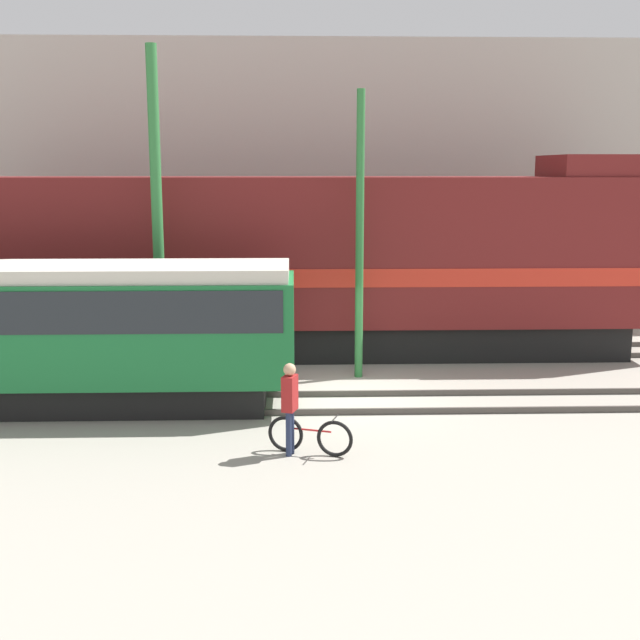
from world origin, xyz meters
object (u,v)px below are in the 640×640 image
at_px(freight_locomotive, 289,263).
at_px(utility_pole_left, 157,217).
at_px(streetcar, 47,327).
at_px(bicycle, 310,436).
at_px(utility_pole_center, 360,237).
at_px(person, 290,399).

height_order(freight_locomotive, utility_pole_left, utility_pole_left).
bearing_deg(streetcar, bicycle, -28.59).
height_order(freight_locomotive, streetcar, freight_locomotive).
bearing_deg(utility_pole_center, freight_locomotive, 125.15).
bearing_deg(freight_locomotive, streetcar, -136.03).
distance_m(streetcar, utility_pole_left, 4.02).
xyz_separation_m(freight_locomotive, person, (0.06, -8.31, -1.57)).
relative_size(person, utility_pole_left, 0.21).
relative_size(streetcar, utility_pole_left, 1.32).
distance_m(freight_locomotive, streetcar, 7.45).
distance_m(bicycle, person, 0.82).
xyz_separation_m(streetcar, bicycle, (5.77, -3.14, -1.51)).
distance_m(freight_locomotive, utility_pole_center, 3.29).
relative_size(bicycle, person, 0.91).
xyz_separation_m(streetcar, person, (5.39, -3.17, -0.77)).
distance_m(bicycle, utility_pole_left, 7.78).
bearing_deg(utility_pole_center, person, -106.93).
bearing_deg(person, streetcar, 149.58).
bearing_deg(bicycle, utility_pole_center, 76.51).
bearing_deg(utility_pole_left, streetcar, -129.04).
relative_size(freight_locomotive, utility_pole_left, 2.54).
xyz_separation_m(utility_pole_left, utility_pole_center, (5.06, 0.00, -0.52)).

